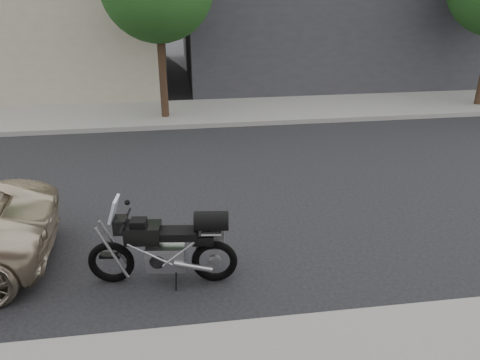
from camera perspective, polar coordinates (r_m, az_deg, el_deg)
The scene contains 3 objects.
ground at distance 10.14m, azimuth 2.26°, elevation -2.03°, with size 120.00×120.00×0.00m, color black.
far_sidewalk at distance 16.14m, azimuth -1.86°, elevation 8.32°, with size 44.00×3.00×0.15m, color gray.
motorcycle at distance 7.29m, azimuth -8.28°, elevation -7.89°, with size 2.31×0.74×1.46m.
Camera 1 is at (1.68, 8.95, 4.46)m, focal length 35.00 mm.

